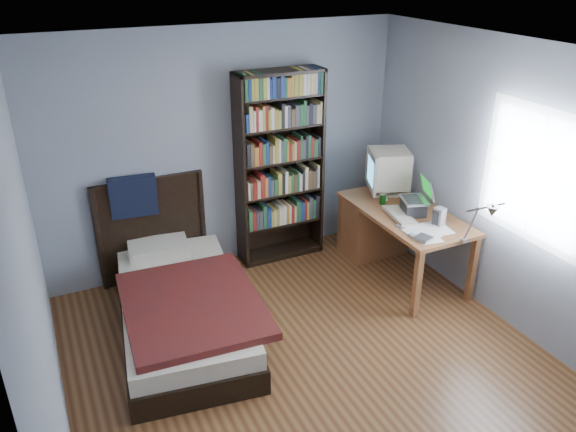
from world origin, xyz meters
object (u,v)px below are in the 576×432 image
object	(u,v)px
crt_monitor	(387,169)
keyboard	(400,216)
speaker	(439,217)
desk	(381,224)
soda_can	(383,199)
laptop	(415,203)
bookshelf	(280,168)
bed	(179,300)
desk_lamp	(488,214)

from	to	relation	value
crt_monitor	keyboard	xyz separation A→B (m)	(-0.20, -0.56, -0.26)
crt_monitor	speaker	xyz separation A→B (m)	(0.03, -0.86, -0.19)
desk	soda_can	world-z (taller)	soda_can
laptop	bookshelf	world-z (taller)	bookshelf
laptop	soda_can	size ratio (longest dim) A/B	3.56
keyboard	bed	distance (m)	2.27
desk_lamp	bookshelf	world-z (taller)	bookshelf
crt_monitor	speaker	world-z (taller)	crt_monitor
desk	laptop	xyz separation A→B (m)	(0.06, -0.48, 0.42)
crt_monitor	soda_can	world-z (taller)	crt_monitor
keyboard	crt_monitor	bearing A→B (deg)	79.29
crt_monitor	bookshelf	world-z (taller)	bookshelf
desk	speaker	xyz separation A→B (m)	(0.10, -0.79, 0.41)
crt_monitor	laptop	size ratio (longest dim) A/B	1.45
keyboard	bed	bearing A→B (deg)	-176.01
desk_lamp	keyboard	size ratio (longest dim) A/B	1.19
speaker	bookshelf	distance (m)	1.71
desk_lamp	keyboard	xyz separation A→B (m)	(-0.10, 1.01, -0.42)
desk_lamp	soda_can	size ratio (longest dim) A/B	5.03
soda_can	crt_monitor	bearing A→B (deg)	50.86
crt_monitor	laptop	distance (m)	0.57
keyboard	bookshelf	size ratio (longest dim) A/B	0.22
desk	soda_can	xyz separation A→B (m)	(-0.10, -0.15, 0.37)
speaker	bed	xyz separation A→B (m)	(-2.44, 0.52, -0.57)
desk_lamp	desk	bearing A→B (deg)	89.00
speaker	bookshelf	xyz separation A→B (m)	(-1.06, 1.33, 0.21)
speaker	soda_can	world-z (taller)	speaker
crt_monitor	soda_can	xyz separation A→B (m)	(-0.18, -0.22, -0.23)
keyboard	bookshelf	xyz separation A→B (m)	(-0.83, 1.02, 0.28)
bed	soda_can	bearing A→B (deg)	3.17
laptop	bed	distance (m)	2.47
desk_lamp	speaker	world-z (taller)	desk_lamp
keyboard	bed	xyz separation A→B (m)	(-2.21, 0.21, -0.49)
desk_lamp	keyboard	bearing A→B (deg)	95.83
desk_lamp	laptop	bearing A→B (deg)	85.45
crt_monitor	bed	size ratio (longest dim) A/B	0.25
laptop	bed	size ratio (longest dim) A/B	0.17
desk	laptop	size ratio (longest dim) A/B	3.81
bookshelf	bed	xyz separation A→B (m)	(-1.37, -0.81, -0.78)
laptop	speaker	xyz separation A→B (m)	(0.05, -0.32, -0.02)
desk	crt_monitor	world-z (taller)	crt_monitor
desk_lamp	bed	world-z (taller)	desk_lamp
soda_can	bookshelf	xyz separation A→B (m)	(-0.86, 0.69, 0.25)
crt_monitor	keyboard	bearing A→B (deg)	-110.20
speaker	bookshelf	bearing A→B (deg)	112.01
desk	desk_lamp	distance (m)	1.68
laptop	desk	bearing A→B (deg)	96.63
speaker	soda_can	size ratio (longest dim) A/B	1.65
desk	soda_can	size ratio (longest dim) A/B	13.56
speaker	soda_can	distance (m)	0.68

